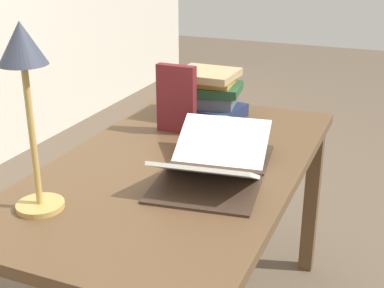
% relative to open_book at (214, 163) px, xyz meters
% --- Properties ---
extents(reading_desk, '(1.41, 0.79, 0.74)m').
position_rel_open_book_xyz_m(reading_desk, '(0.04, 0.14, -0.13)').
color(reading_desk, brown).
rests_on(reading_desk, ground_plane).
extents(open_book, '(0.56, 0.38, 0.12)m').
position_rel_open_book_xyz_m(open_book, '(0.00, 0.00, 0.00)').
color(open_book, '#38281E').
rests_on(open_book, reading_desk).
extents(book_stack_tall, '(0.25, 0.32, 0.19)m').
position_rel_open_book_xyz_m(book_stack_tall, '(0.52, 0.23, 0.06)').
color(book_stack_tall, '#1E284C').
rests_on(book_stack_tall, reading_desk).
extents(book_standing_upright, '(0.04, 0.15, 0.26)m').
position_rel_open_book_xyz_m(book_standing_upright, '(0.30, 0.27, 0.10)').
color(book_standing_upright, maroon).
rests_on(book_standing_upright, reading_desk).
extents(reading_lamp, '(0.13, 0.13, 0.51)m').
position_rel_open_book_xyz_m(reading_lamp, '(-0.41, 0.36, 0.35)').
color(reading_lamp, tan).
rests_on(reading_lamp, reading_desk).
extents(coffee_mug, '(0.09, 0.10, 0.09)m').
position_rel_open_book_xyz_m(coffee_mug, '(0.28, 0.08, 0.01)').
color(coffee_mug, '#4C7F5B').
rests_on(coffee_mug, reading_desk).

